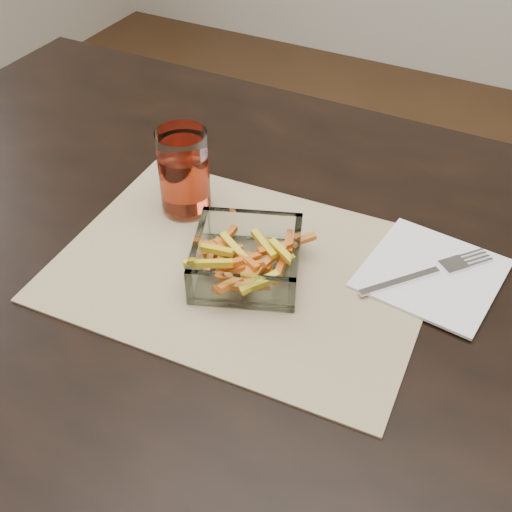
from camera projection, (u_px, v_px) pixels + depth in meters
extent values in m
cube|color=black|center=(335.00, 307.00, 0.77)|extent=(1.60, 0.90, 0.03)
cylinder|color=black|center=(98.00, 216.00, 1.51)|extent=(0.06, 0.06, 0.72)
cube|color=tan|center=(243.00, 268.00, 0.80)|extent=(0.47, 0.35, 0.00)
cube|color=white|center=(247.00, 270.00, 0.79)|extent=(0.16, 0.16, 0.01)
cube|color=white|center=(253.00, 227.00, 0.82)|extent=(0.12, 0.05, 0.05)
cube|color=white|center=(240.00, 291.00, 0.73)|extent=(0.12, 0.05, 0.05)
cube|color=white|center=(199.00, 254.00, 0.78)|extent=(0.05, 0.12, 0.05)
cube|color=white|center=(295.00, 261.00, 0.77)|extent=(0.05, 0.12, 0.05)
cylinder|color=white|center=(184.00, 172.00, 0.85)|extent=(0.07, 0.07, 0.12)
cylinder|color=red|center=(185.00, 180.00, 0.86)|extent=(0.06, 0.06, 0.08)
cube|color=white|center=(432.00, 273.00, 0.79)|extent=(0.17, 0.17, 0.00)
cube|color=silver|center=(399.00, 281.00, 0.77)|extent=(0.08, 0.09, 0.00)
cube|color=silver|center=(454.00, 265.00, 0.79)|extent=(0.04, 0.04, 0.00)
cube|color=silver|center=(471.00, 253.00, 0.81)|extent=(0.03, 0.03, 0.00)
cube|color=silver|center=(474.00, 256.00, 0.80)|extent=(0.03, 0.03, 0.00)
cube|color=silver|center=(478.00, 259.00, 0.80)|extent=(0.03, 0.03, 0.00)
cube|color=silver|center=(481.00, 263.00, 0.79)|extent=(0.03, 0.03, 0.00)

